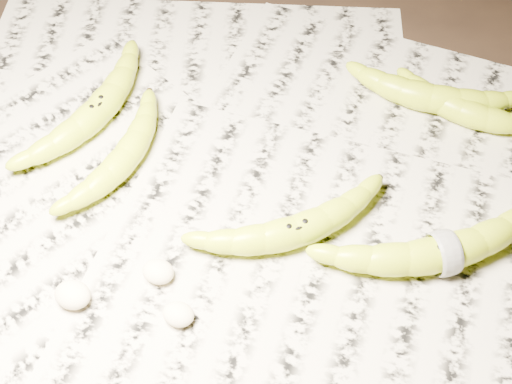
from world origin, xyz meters
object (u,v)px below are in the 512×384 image
at_px(banana_center, 296,229).
at_px(banana_left_a, 97,109).
at_px(banana_upper_b, 463,109).
at_px(banana_taped, 444,251).
at_px(banana_left_b, 125,155).
at_px(banana_upper_a, 431,96).

bearing_deg(banana_center, banana_left_a, 122.69).
bearing_deg(banana_upper_b, banana_taped, -74.93).
bearing_deg(banana_left_a, banana_taped, -88.00).
relative_size(banana_left_b, banana_center, 0.88).
bearing_deg(banana_center, banana_upper_b, 19.83).
bearing_deg(banana_upper_b, banana_left_a, -149.29).
height_order(banana_center, banana_upper_b, banana_center).
relative_size(banana_taped, banana_upper_a, 1.26).
distance_m(banana_left_b, banana_center, 0.21).
distance_m(banana_center, banana_upper_a, 0.26).
height_order(banana_left_b, banana_upper_a, banana_upper_a).
height_order(banana_left_a, banana_upper_a, same).
distance_m(banana_left_a, banana_left_b, 0.08).
xyz_separation_m(banana_left_a, banana_taped, (0.43, -0.04, 0.00)).
bearing_deg(banana_left_b, banana_upper_b, -53.34).
distance_m(banana_left_a, banana_upper_b, 0.43).
xyz_separation_m(banana_left_b, banana_taped, (0.36, 0.01, 0.00)).
height_order(banana_left_a, banana_upper_b, banana_left_a).
bearing_deg(banana_upper_a, banana_upper_b, -14.46).
height_order(banana_left_b, banana_center, banana_center).
height_order(banana_left_a, banana_left_b, banana_left_a).
distance_m(banana_left_a, banana_upper_a, 0.40).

